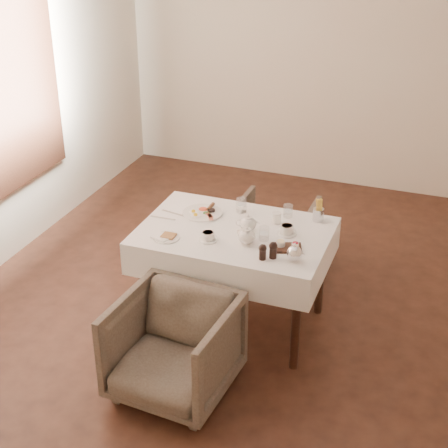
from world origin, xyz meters
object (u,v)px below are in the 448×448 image
table (234,245)px  armchair_far (274,234)px  armchair_near (174,348)px  breakfast_plate (203,212)px  teapot_centre (248,223)px

table → armchair_far: (0.04, 0.87, -0.35)m
armchair_near → armchair_far: (0.14, 1.69, -0.04)m
armchair_near → armchair_far: armchair_near is taller
armchair_near → breakfast_plate: (-0.19, 0.97, 0.44)m
armchair_far → teapot_centre: teapot_centre is taller
armchair_near → teapot_centre: teapot_centre is taller
breakfast_plate → teapot_centre: size_ratio=1.84×
armchair_far → armchair_near: bearing=85.6°
armchair_far → breakfast_plate: breakfast_plate is taller
armchair_near → table: bearing=87.2°
armchair_near → armchair_far: 1.69m
armchair_far → breakfast_plate: (-0.33, -0.71, 0.48)m
armchair_near → teapot_centre: bearing=81.7°
teapot_centre → breakfast_plate: bearing=147.1°
table → armchair_far: size_ratio=2.03×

